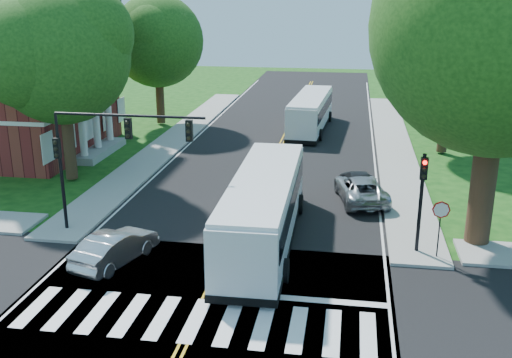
% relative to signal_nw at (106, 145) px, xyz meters
% --- Properties ---
extents(ground, '(140.00, 140.00, 0.00)m').
position_rel_signal_nw_xyz_m(ground, '(5.86, -6.43, -4.38)').
color(ground, '#113F0F').
rests_on(ground, ground).
extents(road, '(14.00, 96.00, 0.01)m').
position_rel_signal_nw_xyz_m(road, '(5.86, 11.57, -4.37)').
color(road, black).
rests_on(road, ground).
extents(cross_road, '(60.00, 12.00, 0.01)m').
position_rel_signal_nw_xyz_m(cross_road, '(5.86, -6.43, -4.37)').
color(cross_road, black).
rests_on(cross_road, ground).
extents(center_line, '(0.36, 70.00, 0.01)m').
position_rel_signal_nw_xyz_m(center_line, '(5.86, 15.57, -4.36)').
color(center_line, gold).
rests_on(center_line, road).
extents(edge_line_w, '(0.12, 70.00, 0.01)m').
position_rel_signal_nw_xyz_m(edge_line_w, '(-0.94, 15.57, -4.36)').
color(edge_line_w, silver).
rests_on(edge_line_w, road).
extents(edge_line_e, '(0.12, 70.00, 0.01)m').
position_rel_signal_nw_xyz_m(edge_line_e, '(12.66, 15.57, -4.36)').
color(edge_line_e, silver).
rests_on(edge_line_e, road).
extents(crosswalk, '(12.60, 3.00, 0.01)m').
position_rel_signal_nw_xyz_m(crosswalk, '(5.86, -6.93, -4.36)').
color(crosswalk, silver).
rests_on(crosswalk, road).
extents(stop_bar, '(6.60, 0.40, 0.01)m').
position_rel_signal_nw_xyz_m(stop_bar, '(9.36, -4.83, -4.36)').
color(stop_bar, silver).
rests_on(stop_bar, road).
extents(sidewalk_nw, '(2.60, 40.00, 0.15)m').
position_rel_signal_nw_xyz_m(sidewalk_nw, '(-2.44, 18.57, -4.30)').
color(sidewalk_nw, gray).
rests_on(sidewalk_nw, ground).
extents(sidewalk_ne, '(2.60, 40.00, 0.15)m').
position_rel_signal_nw_xyz_m(sidewalk_ne, '(14.16, 18.57, -4.30)').
color(sidewalk_ne, gray).
rests_on(sidewalk_ne, ground).
extents(tree_ne_big, '(10.80, 10.80, 14.91)m').
position_rel_signal_nw_xyz_m(tree_ne_big, '(16.86, 1.57, 5.24)').
color(tree_ne_big, '#342115').
rests_on(tree_ne_big, ground).
extents(tree_west_near, '(8.00, 8.00, 11.40)m').
position_rel_signal_nw_xyz_m(tree_west_near, '(-5.64, 7.57, 3.15)').
color(tree_west_near, '#342115').
rests_on(tree_west_near, ground).
extents(tree_west_far, '(7.60, 7.60, 10.67)m').
position_rel_signal_nw_xyz_m(tree_west_far, '(-5.14, 23.57, 2.62)').
color(tree_west_far, '#342115').
rests_on(tree_west_far, ground).
extents(tree_east_mid, '(8.40, 8.40, 11.93)m').
position_rel_signal_nw_xyz_m(tree_east_mid, '(17.36, 17.57, 3.48)').
color(tree_east_mid, '#342115').
rests_on(tree_east_mid, ground).
extents(tree_east_far, '(7.20, 7.20, 10.34)m').
position_rel_signal_nw_xyz_m(tree_east_far, '(18.36, 33.57, 2.48)').
color(tree_east_far, '#342115').
rests_on(tree_east_far, ground).
extents(signal_nw, '(7.15, 0.46, 5.66)m').
position_rel_signal_nw_xyz_m(signal_nw, '(0.00, 0.00, 0.00)').
color(signal_nw, black).
rests_on(signal_nw, ground).
extents(signal_ne, '(0.30, 0.46, 4.40)m').
position_rel_signal_nw_xyz_m(signal_ne, '(14.06, 0.01, -1.41)').
color(signal_ne, black).
rests_on(signal_ne, ground).
extents(stop_sign, '(0.76, 0.08, 2.53)m').
position_rel_signal_nw_xyz_m(stop_sign, '(14.86, -0.45, -2.35)').
color(stop_sign, black).
rests_on(stop_sign, ground).
extents(bus_lead, '(3.14, 12.39, 3.20)m').
position_rel_signal_nw_xyz_m(bus_lead, '(7.23, 0.16, -2.68)').
color(bus_lead, silver).
rests_on(bus_lead, road).
extents(bus_follow, '(3.18, 11.24, 2.87)m').
position_rel_signal_nw_xyz_m(bus_follow, '(7.65, 23.45, -2.85)').
color(bus_follow, silver).
rests_on(bus_follow, road).
extents(hatchback, '(2.68, 4.55, 1.42)m').
position_rel_signal_nw_xyz_m(hatchback, '(1.36, -2.95, -3.66)').
color(hatchback, '#B5B7BC').
rests_on(hatchback, road).
extents(suv, '(3.30, 5.41, 1.40)m').
position_rel_signal_nw_xyz_m(suv, '(11.65, 6.58, -3.67)').
color(suv, '#A7AAAE').
rests_on(suv, road).
extents(dark_sedan, '(2.32, 4.48, 1.24)m').
position_rel_signal_nw_xyz_m(dark_sedan, '(11.50, 8.02, -3.75)').
color(dark_sedan, black).
rests_on(dark_sedan, road).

